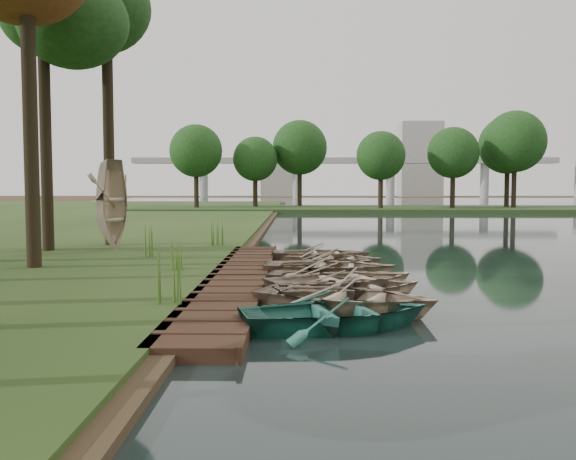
{
  "coord_description": "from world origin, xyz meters",
  "views": [
    {
      "loc": [
        0.02,
        -17.44,
        2.74
      ],
      "look_at": [
        -0.25,
        1.94,
        1.39
      ],
      "focal_mm": 40.0,
      "sensor_mm": 36.0,
      "label": 1
    }
  ],
  "objects_px": {
    "boardwalk": "(238,280)",
    "stored_rowboat": "(114,241)",
    "rowboat_0": "(337,309)",
    "rowboat_2": "(350,285)",
    "rowboat_1": "(345,294)"
  },
  "relations": [
    {
      "from": "rowboat_2",
      "to": "stored_rowboat",
      "type": "distance_m",
      "value": 11.96
    },
    {
      "from": "boardwalk",
      "to": "stored_rowboat",
      "type": "xyz_separation_m",
      "value": [
        -5.19,
        6.22,
        0.5
      ]
    },
    {
      "from": "rowboat_0",
      "to": "rowboat_1",
      "type": "relative_size",
      "value": 0.93
    },
    {
      "from": "rowboat_2",
      "to": "rowboat_0",
      "type": "bearing_deg",
      "value": 152.62
    },
    {
      "from": "stored_rowboat",
      "to": "rowboat_2",
      "type": "bearing_deg",
      "value": -120.18
    },
    {
      "from": "rowboat_0",
      "to": "stored_rowboat",
      "type": "bearing_deg",
      "value": 18.31
    },
    {
      "from": "boardwalk",
      "to": "stored_rowboat",
      "type": "distance_m",
      "value": 8.12
    },
    {
      "from": "stored_rowboat",
      "to": "rowboat_0",
      "type": "bearing_deg",
      "value": -129.72
    },
    {
      "from": "rowboat_2",
      "to": "stored_rowboat",
      "type": "bearing_deg",
      "value": 24.08
    },
    {
      "from": "boardwalk",
      "to": "rowboat_0",
      "type": "relative_size",
      "value": 4.4
    },
    {
      "from": "rowboat_0",
      "to": "rowboat_1",
      "type": "height_order",
      "value": "rowboat_1"
    },
    {
      "from": "stored_rowboat",
      "to": "boardwalk",
      "type": "bearing_deg",
      "value": -122.59
    },
    {
      "from": "boardwalk",
      "to": "stored_rowboat",
      "type": "height_order",
      "value": "stored_rowboat"
    },
    {
      "from": "rowboat_1",
      "to": "rowboat_2",
      "type": "bearing_deg",
      "value": 14.49
    },
    {
      "from": "rowboat_0",
      "to": "rowboat_2",
      "type": "bearing_deg",
      "value": -23.62
    }
  ]
}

